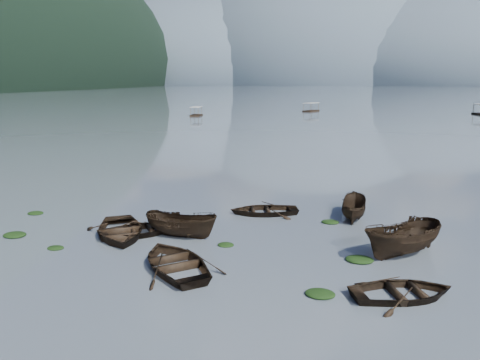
% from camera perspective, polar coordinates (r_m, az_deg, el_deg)
% --- Properties ---
extents(ground_plane, '(2400.00, 2400.00, 0.00)m').
position_cam_1_polar(ground_plane, '(19.39, -8.10, -13.14)').
color(ground_plane, slate).
extents(haze_mtn_a, '(520.00, 520.00, 280.00)m').
position_cam_1_polar(haze_mtn_a, '(954.32, -3.47, 11.58)').
color(haze_mtn_a, '#475666').
rests_on(haze_mtn_a, ground).
extents(haze_mtn_b, '(520.00, 520.00, 340.00)m').
position_cam_1_polar(haze_mtn_b, '(918.77, 8.84, 11.45)').
color(haze_mtn_b, '#475666').
rests_on(haze_mtn_b, ground).
extents(haze_mtn_c, '(520.00, 520.00, 260.00)m').
position_cam_1_polar(haze_mtn_c, '(926.05, 21.50, 10.77)').
color(haze_mtn_c, '#475666').
rests_on(haze_mtn_c, ground).
extents(rowboat_0, '(5.61, 6.14, 1.04)m').
position_cam_1_polar(rowboat_0, '(26.12, -14.39, -6.65)').
color(rowboat_0, black).
rests_on(rowboat_0, ground).
extents(rowboat_1, '(5.23, 4.97, 0.88)m').
position_cam_1_polar(rowboat_1, '(26.17, -12.24, -6.51)').
color(rowboat_1, black).
rests_on(rowboat_1, ground).
extents(rowboat_2, '(4.34, 2.07, 1.61)m').
position_cam_1_polar(rowboat_2, '(25.47, -7.15, -6.84)').
color(rowboat_2, black).
rests_on(rowboat_2, ground).
extents(rowboat_3, '(5.89, 6.04, 1.02)m').
position_cam_1_polar(rowboat_3, '(21.38, -7.80, -10.65)').
color(rowboat_3, black).
rests_on(rowboat_3, ground).
extents(rowboat_4, '(4.88, 4.21, 0.85)m').
position_cam_1_polar(rowboat_4, '(19.67, 19.22, -13.35)').
color(rowboat_4, black).
rests_on(rowboat_4, ground).
extents(rowboat_5, '(4.75, 4.70, 1.88)m').
position_cam_1_polar(rowboat_5, '(24.00, 19.18, -8.66)').
color(rowboat_5, black).
rests_on(rowboat_5, ground).
extents(rowboat_7, '(4.94, 4.13, 0.88)m').
position_cam_1_polar(rowboat_7, '(29.49, 2.94, -4.12)').
color(rowboat_7, black).
rests_on(rowboat_7, ground).
extents(rowboat_8, '(1.67, 3.88, 1.47)m').
position_cam_1_polar(rowboat_8, '(29.39, 13.59, -4.51)').
color(rowboat_8, black).
rests_on(rowboat_8, ground).
extents(weed_clump_0, '(1.25, 1.02, 0.27)m').
position_cam_1_polar(weed_clump_0, '(28.07, -25.76, -6.19)').
color(weed_clump_0, black).
rests_on(weed_clump_0, ground).
extents(weed_clump_1, '(0.85, 0.68, 0.19)m').
position_cam_1_polar(weed_clump_1, '(25.27, -21.56, -7.79)').
color(weed_clump_1, black).
rests_on(weed_clump_1, ground).
extents(weed_clump_2, '(1.18, 0.94, 0.26)m').
position_cam_1_polar(weed_clump_2, '(19.04, 9.74, -13.69)').
color(weed_clump_2, black).
rests_on(weed_clump_2, ground).
extents(weed_clump_3, '(0.85, 0.71, 0.19)m').
position_cam_1_polar(weed_clump_3, '(23.97, -1.75, -7.98)').
color(weed_clump_3, black).
rests_on(weed_clump_3, ground).
extents(weed_clump_4, '(1.30, 1.03, 0.27)m').
position_cam_1_polar(weed_clump_4, '(22.69, 14.35, -9.56)').
color(weed_clump_4, black).
rests_on(weed_clump_4, ground).
extents(weed_clump_5, '(1.00, 0.81, 0.21)m').
position_cam_1_polar(weed_clump_5, '(32.09, -23.66, -3.80)').
color(weed_clump_5, black).
rests_on(weed_clump_5, ground).
extents(weed_clump_6, '(0.82, 0.69, 0.17)m').
position_cam_1_polar(weed_clump_6, '(27.17, -8.00, -5.65)').
color(weed_clump_6, black).
rests_on(weed_clump_6, ground).
extents(weed_clump_7, '(1.03, 0.82, 0.22)m').
position_cam_1_polar(weed_clump_7, '(28.11, 10.93, -5.15)').
color(weed_clump_7, black).
rests_on(weed_clump_7, ground).
extents(pontoon_left, '(2.89, 5.55, 2.03)m').
position_cam_1_polar(pontoon_left, '(110.66, -5.34, 7.78)').
color(pontoon_left, black).
rests_on(pontoon_left, ground).
extents(pontoon_centre, '(4.31, 6.19, 2.19)m').
position_cam_1_polar(pontoon_centre, '(127.14, 8.65, 8.25)').
color(pontoon_centre, black).
rests_on(pontoon_centre, ground).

